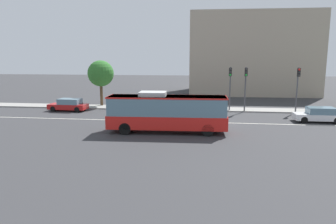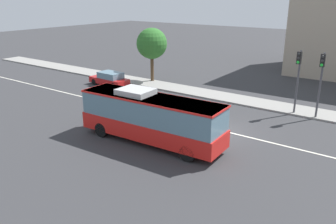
{
  "view_description": "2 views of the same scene",
  "coord_description": "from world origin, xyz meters",
  "px_view_note": "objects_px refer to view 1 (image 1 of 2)",
  "views": [
    {
      "loc": [
        0.52,
        -30.33,
        6.32
      ],
      "look_at": [
        -2.85,
        -3.96,
        1.66
      ],
      "focal_mm": 33.53,
      "sensor_mm": 36.0,
      "label": 1
    },
    {
      "loc": [
        10.35,
        -20.96,
        9.25
      ],
      "look_at": [
        -1.96,
        -3.86,
        2.1
      ],
      "focal_mm": 36.96,
      "sensor_mm": 36.0,
      "label": 2
    }
  ],
  "objects_px": {
    "traffic_light_near_corner": "(246,82)",
    "street_tree_kerbside_left": "(101,74)",
    "traffic_light_far_corner": "(230,81)",
    "transit_bus": "(167,111)",
    "sedan_red": "(69,105)",
    "sedan_white": "(319,115)",
    "traffic_light_mid_block": "(298,82)"
  },
  "relations": [
    {
      "from": "traffic_light_near_corner",
      "to": "street_tree_kerbside_left",
      "type": "distance_m",
      "value": 18.13
    },
    {
      "from": "sedan_white",
      "to": "traffic_light_near_corner",
      "type": "height_order",
      "value": "traffic_light_near_corner"
    },
    {
      "from": "sedan_red",
      "to": "traffic_light_mid_block",
      "type": "height_order",
      "value": "traffic_light_mid_block"
    },
    {
      "from": "sedan_white",
      "to": "traffic_light_far_corner",
      "type": "height_order",
      "value": "traffic_light_far_corner"
    },
    {
      "from": "sedan_red",
      "to": "traffic_light_far_corner",
      "type": "bearing_deg",
      "value": -172.17
    },
    {
      "from": "sedan_red",
      "to": "transit_bus",
      "type": "bearing_deg",
      "value": 146.67
    },
    {
      "from": "transit_bus",
      "to": "traffic_light_far_corner",
      "type": "bearing_deg",
      "value": 59.43
    },
    {
      "from": "transit_bus",
      "to": "sedan_red",
      "type": "height_order",
      "value": "transit_bus"
    },
    {
      "from": "traffic_light_far_corner",
      "to": "transit_bus",
      "type": "bearing_deg",
      "value": -22.97
    },
    {
      "from": "sedan_red",
      "to": "traffic_light_mid_block",
      "type": "distance_m",
      "value": 26.63
    },
    {
      "from": "sedan_red",
      "to": "traffic_light_near_corner",
      "type": "relative_size",
      "value": 0.88
    },
    {
      "from": "sedan_white",
      "to": "sedan_red",
      "type": "xyz_separation_m",
      "value": [
        -27.31,
        3.09,
        0.0
      ]
    },
    {
      "from": "sedan_white",
      "to": "traffic_light_far_corner",
      "type": "relative_size",
      "value": 0.87
    },
    {
      "from": "sedan_red",
      "to": "traffic_light_mid_block",
      "type": "relative_size",
      "value": 0.88
    },
    {
      "from": "traffic_light_mid_block",
      "to": "sedan_white",
      "type": "bearing_deg",
      "value": 11.71
    },
    {
      "from": "sedan_white",
      "to": "traffic_light_near_corner",
      "type": "distance_m",
      "value": 8.68
    },
    {
      "from": "sedan_red",
      "to": "street_tree_kerbside_left",
      "type": "height_order",
      "value": "street_tree_kerbside_left"
    },
    {
      "from": "street_tree_kerbside_left",
      "to": "traffic_light_near_corner",
      "type": "bearing_deg",
      "value": -7.01
    },
    {
      "from": "traffic_light_near_corner",
      "to": "sedan_red",
      "type": "bearing_deg",
      "value": -84.35
    },
    {
      "from": "sedan_white",
      "to": "traffic_light_mid_block",
      "type": "distance_m",
      "value": 5.68
    },
    {
      "from": "transit_bus",
      "to": "sedan_white",
      "type": "distance_m",
      "value": 15.62
    },
    {
      "from": "street_tree_kerbside_left",
      "to": "traffic_light_far_corner",
      "type": "bearing_deg",
      "value": -7.24
    },
    {
      "from": "sedan_white",
      "to": "traffic_light_mid_block",
      "type": "bearing_deg",
      "value": -79.72
    },
    {
      "from": "traffic_light_near_corner",
      "to": "street_tree_kerbside_left",
      "type": "relative_size",
      "value": 0.88
    },
    {
      "from": "transit_bus",
      "to": "traffic_light_mid_block",
      "type": "height_order",
      "value": "traffic_light_mid_block"
    },
    {
      "from": "traffic_light_near_corner",
      "to": "street_tree_kerbside_left",
      "type": "bearing_deg",
      "value": -96.17
    },
    {
      "from": "traffic_light_mid_block",
      "to": "traffic_light_far_corner",
      "type": "xyz_separation_m",
      "value": [
        -7.48,
        0.14,
        0.0
      ]
    },
    {
      "from": "traffic_light_far_corner",
      "to": "street_tree_kerbside_left",
      "type": "height_order",
      "value": "street_tree_kerbside_left"
    },
    {
      "from": "sedan_white",
      "to": "traffic_light_near_corner",
      "type": "relative_size",
      "value": 0.87
    },
    {
      "from": "traffic_light_near_corner",
      "to": "street_tree_kerbside_left",
      "type": "height_order",
      "value": "street_tree_kerbside_left"
    },
    {
      "from": "traffic_light_near_corner",
      "to": "traffic_light_mid_block",
      "type": "relative_size",
      "value": 1.0
    },
    {
      "from": "transit_bus",
      "to": "traffic_light_far_corner",
      "type": "height_order",
      "value": "traffic_light_far_corner"
    }
  ]
}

